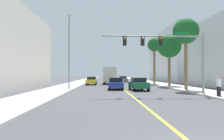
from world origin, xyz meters
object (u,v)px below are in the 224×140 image
Objects in this scene: traffic_signal_mast at (168,47)px; palm_mid at (169,46)px; street_lamp at (69,48)px; palm_near at (186,32)px; car_green at (138,84)px; car_yellow at (92,81)px; palm_far at (154,46)px; car_gray at (122,79)px; car_blue at (116,83)px; car_white at (110,79)px; delivery_truck at (110,75)px; pedestrian at (219,86)px.

traffic_signal_mast is 1.17× the size of palm_mid.
palm_mid is at bearing 24.98° from street_lamp.
palm_near reaches higher than car_green.
traffic_signal_mast is at bearing 114.88° from car_yellow.
street_lamp is 1.02× the size of palm_far.
car_gray is at bearing 119.62° from palm_far.
street_lamp is at bearing 177.09° from palm_near.
car_blue is at bearing 145.75° from car_green.
car_white is at bearing 93.04° from car_blue.
traffic_signal_mast reaches higher than car_green.
palm_far is 2.09× the size of car_white.
car_gray is 23.47m from car_green.
street_lamp reaches higher than car_gray.
car_yellow is at bearing -103.46° from car_white.
traffic_signal_mast is at bearing -75.45° from delivery_truck.
pedestrian is at bearing -30.90° from street_lamp.
street_lamp is 2.16× the size of car_green.
pedestrian is (5.22, -7.70, 0.18)m from car_green.
palm_near is 27.30m from car_white.
pedestrian is (8.16, -23.08, -0.74)m from delivery_truck.
palm_near is (13.77, -0.70, 1.86)m from street_lamp.
car_green reaches higher than car_white.
street_lamp is at bearing -107.07° from delivery_truck.
car_white is at bearing 115.84° from palm_mid.
palm_near reaches higher than delivery_truck.
traffic_signal_mast is 21.80m from delivery_truck.
street_lamp is 12.99m from car_yellow.
palm_mid is 14.50m from car_yellow.
palm_far reaches higher than car_white.
car_gray is (-5.35, 23.82, -6.11)m from palm_near.
street_lamp reaches higher than palm_mid.
pedestrian reaches higher than car_green.
car_white is at bearing 77.47° from street_lamp.
street_lamp reaches higher than delivery_truck.
palm_far is (3.78, 19.99, 2.90)m from traffic_signal_mast.
car_green is 15.69m from delivery_truck.
traffic_signal_mast is 29.47m from car_gray.
car_white is (-2.96, 1.46, -0.01)m from car_gray.
car_blue is 22.05m from car_gray.
pedestrian reaches higher than car_white.
street_lamp is (-9.88, 6.09, 0.65)m from traffic_signal_mast.
palm_near is 2.02× the size of car_white.
car_yellow is at bearing 111.45° from car_blue.
car_yellow is at bearing 155.69° from palm_mid.
palm_near is at bearing -69.39° from car_white.
palm_far is 22.83m from pedestrian.
pedestrian reaches higher than car_gray.
palm_near is 18.62m from delivery_truck.
pedestrian is at bearing -90.60° from palm_far.
palm_mid is 1.93× the size of car_white.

